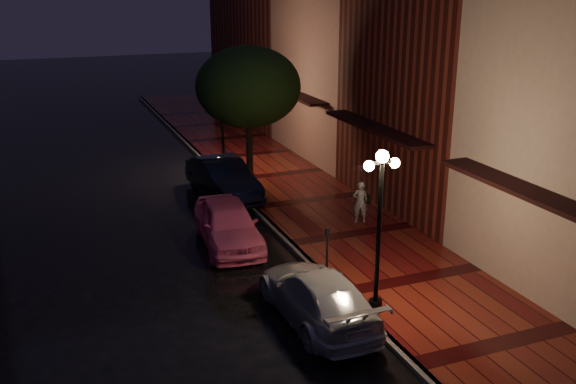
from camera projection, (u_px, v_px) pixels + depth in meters
name	position (u px, v px, depth m)	size (l,w,h in m)	color
ground	(291.00, 247.00, 21.00)	(120.00, 120.00, 0.00)	black
sidewalk	(352.00, 236.00, 21.76)	(4.50, 60.00, 0.15)	#460C0E
curb	(291.00, 245.00, 20.97)	(0.25, 60.00, 0.15)	#595451
storefront_mid	(448.00, 61.00, 23.49)	(5.00, 8.00, 11.00)	#511914
storefront_far	(348.00, 64.00, 30.86)	(5.00, 8.00, 9.00)	#8C5951
storefront_extra	(276.00, 37.00, 39.53)	(5.00, 12.00, 10.00)	#511914
streetlamp_near	(379.00, 223.00, 15.89)	(0.96, 0.36, 4.31)	black
streetlamp_far	(222.00, 117.00, 28.25)	(0.96, 0.36, 4.31)	black
street_tree	(249.00, 89.00, 25.17)	(4.16, 4.16, 5.80)	black
pink_car	(228.00, 224.00, 20.93)	(1.77, 4.41, 1.50)	pink
navy_car	(223.00, 178.00, 25.67)	(1.65, 4.73, 1.56)	black
silver_car	(317.00, 296.00, 16.32)	(1.88, 4.64, 1.35)	#B2B2BA
woman_with_umbrella	(361.00, 185.00, 22.32)	(0.87, 0.89, 2.10)	white
parking_meter	(327.00, 246.00, 18.57)	(0.14, 0.11, 1.41)	black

